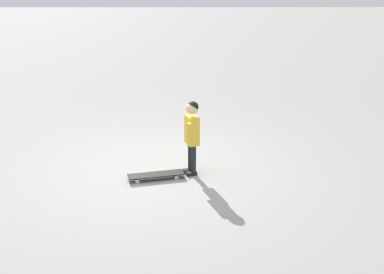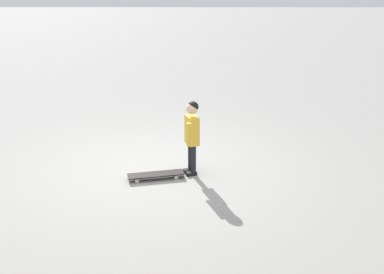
# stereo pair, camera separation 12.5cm
# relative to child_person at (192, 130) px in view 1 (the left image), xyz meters

# --- Properties ---
(ground_plane) EXTENTS (50.00, 50.00, 0.00)m
(ground_plane) POSITION_rel_child_person_xyz_m (0.15, 0.54, -0.66)
(ground_plane) COLOR gray
(child_person) EXTENTS (0.41, 0.24, 1.06)m
(child_person) POSITION_rel_child_person_xyz_m (0.00, 0.00, 0.00)
(child_person) COLOR black
(child_person) RESTS_ON ground
(skateboard) EXTENTS (0.36, 0.80, 0.07)m
(skateboard) POSITION_rel_child_person_xyz_m (-0.18, 0.50, -0.60)
(skateboard) COLOR black
(skateboard) RESTS_ON ground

